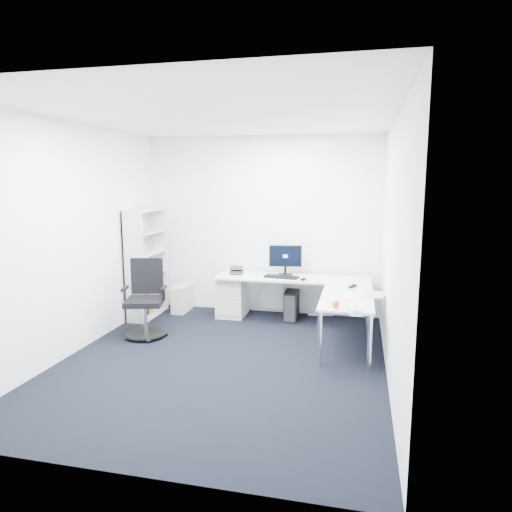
% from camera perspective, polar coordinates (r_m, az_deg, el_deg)
% --- Properties ---
extents(ground, '(4.20, 4.20, 0.00)m').
position_cam_1_polar(ground, '(5.33, -4.20, -12.97)').
color(ground, black).
extents(ceiling, '(4.20, 4.20, 0.00)m').
position_cam_1_polar(ceiling, '(4.98, -4.58, 17.14)').
color(ceiling, white).
extents(wall_back, '(3.60, 0.02, 2.70)m').
position_cam_1_polar(wall_back, '(7.00, 0.72, 3.83)').
color(wall_back, white).
rests_on(wall_back, ground).
extents(wall_front, '(3.60, 0.02, 2.70)m').
position_cam_1_polar(wall_front, '(3.07, -16.08, -3.65)').
color(wall_front, white).
rests_on(wall_front, ground).
extents(wall_left, '(0.02, 4.20, 2.70)m').
position_cam_1_polar(wall_left, '(5.77, -21.72, 1.99)').
color(wall_left, white).
rests_on(wall_left, ground).
extents(wall_right, '(0.02, 4.20, 2.70)m').
position_cam_1_polar(wall_right, '(4.77, 16.75, 0.85)').
color(wall_right, white).
rests_on(wall_right, ground).
extents(l_desk, '(2.22, 1.24, 0.65)m').
position_cam_1_polar(l_desk, '(6.41, 4.21, -6.05)').
color(l_desk, silver).
rests_on(l_desk, ground).
extents(drawer_pedestal, '(0.40, 0.50, 0.62)m').
position_cam_1_polar(drawer_pedestal, '(6.95, -2.97, -4.97)').
color(drawer_pedestal, silver).
rests_on(drawer_pedestal, ground).
extents(bookshelf, '(0.31, 0.81, 1.62)m').
position_cam_1_polar(bookshelf, '(7.00, -13.56, -0.92)').
color(bookshelf, silver).
rests_on(bookshelf, ground).
extents(task_chair, '(0.69, 0.69, 1.01)m').
position_cam_1_polar(task_chair, '(6.12, -13.77, -5.28)').
color(task_chair, black).
rests_on(task_chair, ground).
extents(black_pc_tower, '(0.20, 0.44, 0.42)m').
position_cam_1_polar(black_pc_tower, '(6.81, 4.48, -6.11)').
color(black_pc_tower, black).
rests_on(black_pc_tower, ground).
extents(beige_pc_tower, '(0.20, 0.44, 0.41)m').
position_cam_1_polar(beige_pc_tower, '(7.26, -9.25, -5.27)').
color(beige_pc_tower, '#BBB59F').
rests_on(beige_pc_tower, ground).
extents(power_strip, '(0.38, 0.11, 0.04)m').
position_cam_1_polar(power_strip, '(7.08, 8.03, -7.16)').
color(power_strip, white).
rests_on(power_strip, ground).
extents(monitor, '(0.50, 0.22, 0.46)m').
position_cam_1_polar(monitor, '(6.72, 3.69, -0.49)').
color(monitor, black).
rests_on(monitor, l_desk).
extents(black_keyboard, '(0.51, 0.25, 0.02)m').
position_cam_1_polar(black_keyboard, '(6.58, 3.20, -2.62)').
color(black_keyboard, black).
rests_on(black_keyboard, l_desk).
extents(mouse, '(0.08, 0.10, 0.03)m').
position_cam_1_polar(mouse, '(6.43, 5.97, -2.92)').
color(mouse, black).
rests_on(mouse, l_desk).
extents(desk_phone, '(0.21, 0.21, 0.13)m').
position_cam_1_polar(desk_phone, '(6.83, -2.43, -1.73)').
color(desk_phone, '#272729').
rests_on(desk_phone, l_desk).
extents(laptop, '(0.42, 0.41, 0.25)m').
position_cam_1_polar(laptop, '(5.72, 14.67, -3.57)').
color(laptop, silver).
rests_on(laptop, l_desk).
extents(white_keyboard, '(0.15, 0.42, 0.01)m').
position_cam_1_polar(white_keyboard, '(5.62, 11.32, -4.94)').
color(white_keyboard, white).
rests_on(white_keyboard, l_desk).
extents(headphones, '(0.15, 0.19, 0.04)m').
position_cam_1_polar(headphones, '(6.12, 12.00, -3.63)').
color(headphones, black).
rests_on(headphones, l_desk).
extents(orange_fruit, '(0.08, 0.08, 0.08)m').
position_cam_1_polar(orange_fruit, '(5.09, 9.95, -5.98)').
color(orange_fruit, '#D04A12').
rests_on(orange_fruit, l_desk).
extents(tissue_box, '(0.16, 0.23, 0.07)m').
position_cam_1_polar(tissue_box, '(4.92, 12.24, -6.66)').
color(tissue_box, white).
rests_on(tissue_box, l_desk).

